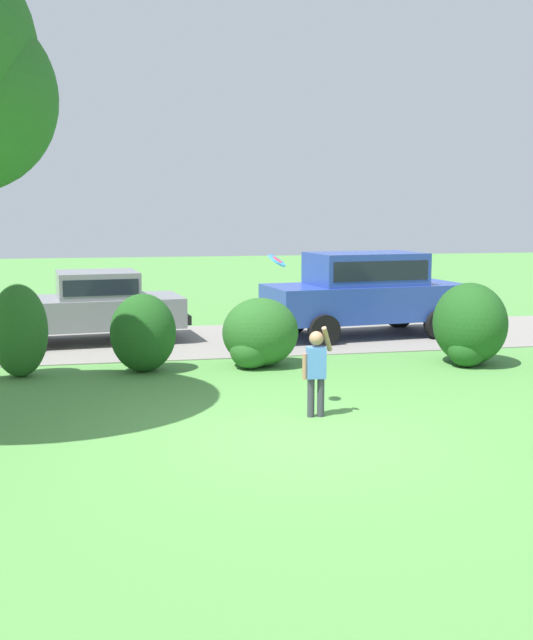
% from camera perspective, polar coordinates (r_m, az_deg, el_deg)
% --- Properties ---
extents(ground_plane, '(80.00, 80.00, 0.00)m').
position_cam_1_polar(ground_plane, '(9.94, 1.91, -8.68)').
color(ground_plane, '#518E42').
extents(driveway_strip, '(28.00, 4.40, 0.02)m').
position_cam_1_polar(driveway_strip, '(17.30, -4.10, -1.49)').
color(driveway_strip, gray).
rests_on(driveway_strip, ground).
extents(shrub_near_tree, '(0.98, 0.82, 1.62)m').
position_cam_1_polar(shrub_near_tree, '(14.06, -17.67, -0.74)').
color(shrub_near_tree, '#286023').
rests_on(shrub_near_tree, ground).
extents(shrub_centre_left, '(1.17, 1.07, 1.40)m').
position_cam_1_polar(shrub_centre_left, '(14.03, -9.02, -0.93)').
color(shrub_centre_left, '#1E511C').
rests_on(shrub_centre_left, ground).
extents(shrub_centre, '(1.41, 1.26, 1.27)m').
position_cam_1_polar(shrub_centre, '(14.32, -0.56, -1.09)').
color(shrub_centre, '#286023').
rests_on(shrub_centre, ground).
extents(shrub_centre_right, '(1.33, 1.58, 1.53)m').
position_cam_1_polar(shrub_centre_right, '(15.04, 14.65, -0.42)').
color(shrub_centre_right, '#1E511C').
rests_on(shrub_centre_right, ground).
extents(parked_sedan, '(4.55, 2.41, 1.56)m').
position_cam_1_polar(parked_sedan, '(17.29, -12.95, 1.12)').
color(parked_sedan, gray).
rests_on(parked_sedan, ground).
extents(parked_suv, '(4.88, 2.51, 1.92)m').
position_cam_1_polar(parked_suv, '(17.88, 7.21, 2.22)').
color(parked_suv, '#28429E').
rests_on(parked_suv, ground).
extents(child_thrower, '(0.46, 0.25, 1.29)m').
position_cam_1_polar(child_thrower, '(10.83, 3.66, -3.40)').
color(child_thrower, '#383842').
rests_on(child_thrower, ground).
extents(frisbee, '(0.29, 0.28, 0.23)m').
position_cam_1_polar(frisbee, '(10.94, 0.78, 4.38)').
color(frisbee, '#337FDB').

